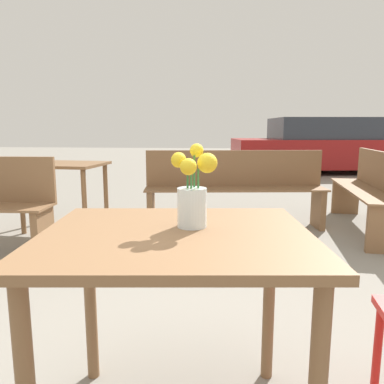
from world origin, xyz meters
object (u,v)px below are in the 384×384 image
object	(u,v)px
table_back	(65,174)
flower_vase	(193,197)
parked_car	(321,147)
bench_middle	(235,184)
bench_near	(371,187)
table_front	(176,265)

from	to	relation	value
table_back	flower_vase	bearing A→B (deg)	-57.85
table_back	parked_car	distance (m)	7.13
flower_vase	bench_middle	size ratio (longest dim) A/B	0.14
flower_vase	bench_near	size ratio (longest dim) A/B	0.16
flower_vase	parked_car	distance (m)	8.80
flower_vase	bench_middle	distance (m)	2.90
table_front	flower_vase	distance (m)	0.24
table_back	parked_car	bearing A→B (deg)	55.15
flower_vase	bench_near	bearing A→B (deg)	60.00
table_front	parked_car	world-z (taller)	parked_car
table_front	bench_near	xyz separation A→B (m)	(1.70, 2.93, -0.17)
table_front	bench_middle	distance (m)	2.96
parked_car	table_front	bearing A→B (deg)	-106.29
flower_vase	table_back	bearing A→B (deg)	122.15
bench_near	table_front	bearing A→B (deg)	-120.13
bench_near	bench_middle	size ratio (longest dim) A/B	0.88
flower_vase	bench_middle	xyz separation A→B (m)	(0.20, 2.87, -0.38)
table_back	bench_middle	bearing A→B (deg)	8.38
bench_middle	table_back	bearing A→B (deg)	-171.62
bench_near	parked_car	world-z (taller)	parked_car
parked_car	table_back	bearing A→B (deg)	-124.85
flower_vase	bench_near	distance (m)	3.32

